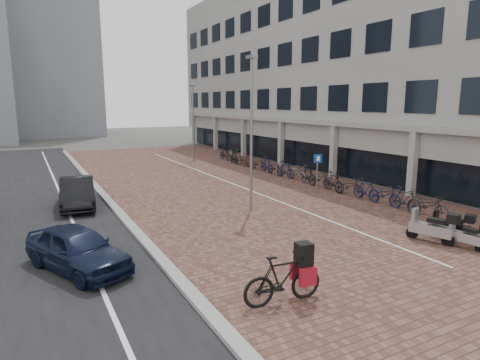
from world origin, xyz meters
name	(u,v)px	position (x,y,z in m)	size (l,w,h in m)	color
ground	(325,249)	(0.00, 0.00, 0.00)	(140.00, 140.00, 0.00)	#474442
plaza_brick	(223,182)	(2.00, 12.00, 0.01)	(14.50, 42.00, 0.04)	brown
street_asphalt	(17,202)	(-9.00, 12.00, 0.01)	(8.00, 50.00, 0.03)	black
curb	(101,193)	(-5.10, 12.00, 0.07)	(0.35, 42.00, 0.14)	gray
lane_line	(62,197)	(-7.00, 12.00, 0.02)	(0.12, 44.00, 0.00)	white
parking_line	(226,181)	(2.20, 12.00, 0.04)	(0.10, 30.00, 0.00)	white
office_building	(328,54)	(12.97, 16.00, 8.44)	(8.40, 40.00, 15.00)	#9B9B96
car_navy	(77,249)	(-7.36, 1.96, 0.64)	(1.51, 3.75, 1.28)	black
car_dark	(77,193)	(-6.50, 9.62, 0.68)	(1.44, 4.12, 1.36)	black
hero_bike	(283,278)	(-3.31, -2.43, 0.64)	(2.09, 0.77, 1.44)	black
scooter_front	(466,235)	(4.07, -2.13, 0.47)	(0.43, 1.37, 0.94)	#B2B2B7
scooter_mid	(450,226)	(4.46, -1.27, 0.50)	(0.46, 1.46, 1.00)	black
scooter_back	(431,227)	(3.59, -1.18, 0.57)	(0.52, 1.65, 1.14)	#9D9DA2
parking_sign	(317,168)	(4.96, 6.75, 1.37)	(0.41, 0.22, 2.09)	slate
lamp_near	(251,136)	(0.26, 5.44, 3.30)	(0.12, 0.12, 6.60)	slate
lamp_far	(193,124)	(3.71, 21.12, 3.02)	(0.12, 0.12, 6.04)	gray
bike_row	(292,171)	(6.14, 10.65, 0.52)	(1.35, 21.43, 1.05)	black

